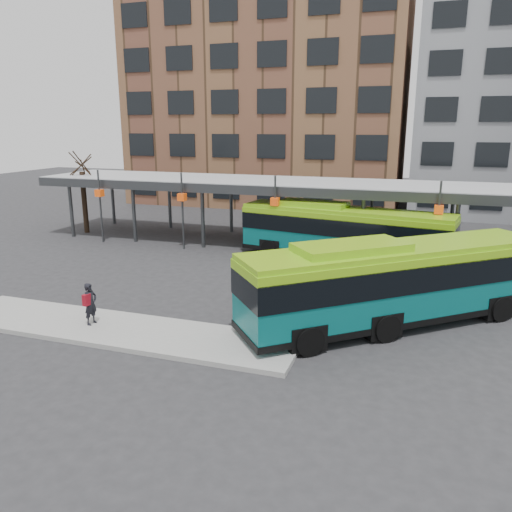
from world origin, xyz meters
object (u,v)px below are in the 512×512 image
at_px(bus_front, 395,281).
at_px(tree, 84,199).
at_px(bus_rear, 344,231).
at_px(pedestrian, 90,303).

bearing_deg(bus_front, tree, 114.25).
distance_m(tree, bus_rear, 19.11).
height_order(bus_rear, pedestrian, bus_rear).
height_order(bus_front, bus_rear, bus_front).
relative_size(bus_front, pedestrian, 6.94).
relative_size(tree, bus_front, 0.49).
xyz_separation_m(bus_front, pedestrian, (-10.99, -4.05, -0.79)).
xyz_separation_m(bus_rear, pedestrian, (-7.62, -13.11, -0.72)).
height_order(tree, bus_front, tree).
bearing_deg(bus_front, pedestrian, 160.59).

